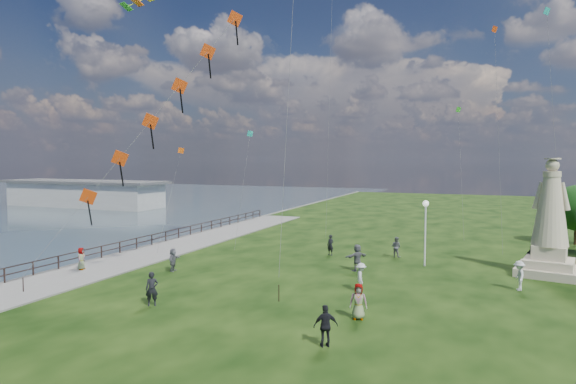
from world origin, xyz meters
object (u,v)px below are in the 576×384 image
at_px(person_0, 152,289).
at_px(person_2, 361,277).
at_px(person_11, 357,258).
at_px(pier_pavilion, 84,193).
at_px(person_4, 358,301).
at_px(person_9, 532,257).
at_px(person_7, 396,247).
at_px(lamppost, 425,219).
at_px(person_6, 330,245).
at_px(person_10, 81,260).
at_px(person_3, 326,326).
at_px(person_5, 173,260).
at_px(statue, 550,231).
at_px(person_8, 519,276).

xyz_separation_m(person_0, person_2, (9.36, 6.83, -0.07)).
relative_size(person_0, person_11, 0.97).
xyz_separation_m(pier_pavilion, person_4, (57.10, -40.18, -0.99)).
height_order(pier_pavilion, person_9, pier_pavilion).
distance_m(person_9, person_11, 12.01).
relative_size(pier_pavilion, person_7, 19.07).
distance_m(pier_pavilion, lamppost, 64.75).
bearing_deg(pier_pavilion, lamppost, -24.86).
height_order(person_6, person_10, person_6).
bearing_deg(person_0, person_3, -43.29).
distance_m(person_0, person_5, 7.77).
height_order(person_3, person_11, person_11).
bearing_deg(person_0, person_10, 121.29).
xyz_separation_m(person_2, person_3, (0.62, -8.66, 0.04)).
relative_size(statue, lamppost, 1.64).
bearing_deg(pier_pavilion, person_4, -35.13).
xyz_separation_m(person_4, person_5, (-14.00, 4.93, -0.08)).
height_order(person_2, person_4, person_4).
distance_m(statue, person_3, 19.79).
height_order(person_0, person_8, person_0).
distance_m(person_0, person_8, 20.60).
bearing_deg(person_10, pier_pavilion, 24.92).
xyz_separation_m(person_7, person_9, (9.34, -0.92, 0.06)).
height_order(statue, person_4, statue).
height_order(pier_pavilion, person_3, pier_pavilion).
xyz_separation_m(statue, person_4, (-9.47, -13.24, -2.04)).
xyz_separation_m(pier_pavilion, person_2, (56.07, -35.31, -1.03)).
distance_m(person_0, person_2, 11.59).
bearing_deg(person_0, person_2, 3.21).
bearing_deg(person_0, lamppost, 18.22).
distance_m(lamppost, person_2, 8.89).
height_order(person_6, person_8, person_8).
height_order(person_3, person_6, person_3).
distance_m(pier_pavilion, person_2, 66.26).
xyz_separation_m(statue, person_0, (-19.86, -15.19, -2.01)).
distance_m(person_7, person_8, 10.77).
relative_size(person_0, person_6, 1.08).
distance_m(person_6, person_10, 18.20).
bearing_deg(person_5, person_10, 101.35).
xyz_separation_m(person_5, person_7, (13.21, 10.48, 0.01)).
xyz_separation_m(person_5, person_10, (-5.77, -2.35, -0.02)).
height_order(lamppost, person_0, lamppost).
bearing_deg(person_8, person_9, 160.18).
distance_m(pier_pavilion, person_11, 62.61).
height_order(person_6, person_9, person_9).
bearing_deg(person_11, person_3, 48.94).
bearing_deg(person_8, lamppost, -137.36).
bearing_deg(person_3, pier_pavilion, -67.85).
bearing_deg(person_9, lamppost, -121.24).
bearing_deg(person_4, lamppost, 69.51).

